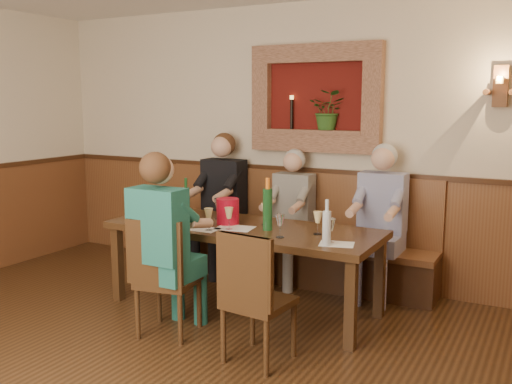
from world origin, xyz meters
TOP-DOWN VIEW (x-y plane):
  - room_shell at (0.00, 0.00)m, footprint 6.04×6.04m
  - wainscoting at (0.00, -0.00)m, footprint 6.02×6.02m
  - wall_niche at (0.24, 2.94)m, footprint 1.36×0.30m
  - wall_sconce at (1.90, 2.93)m, footprint 0.25×0.20m
  - dining_table at (0.00, 1.85)m, footprint 2.40×0.90m
  - bench at (0.00, 2.79)m, footprint 3.00×0.45m
  - chair_near_left at (-0.24, 1.07)m, footprint 0.49×0.49m
  - chair_near_right at (0.60, 0.99)m, footprint 0.46×0.46m
  - person_bench_left at (-0.77, 2.69)m, footprint 0.45×0.55m
  - person_bench_mid at (0.06, 2.69)m, footprint 0.39×0.48m
  - person_bench_right at (0.97, 2.69)m, footprint 0.43×0.52m
  - person_chair_front at (-0.25, 1.07)m, footprint 0.43×0.53m
  - spittoon_bucket at (-0.16, 1.86)m, footprint 0.23×0.23m
  - wine_bottle_green_a at (0.26, 1.81)m, footprint 0.10×0.10m
  - wine_bottle_green_b at (-0.66, 1.94)m, footprint 0.09×0.09m
  - water_bottle at (0.89, 1.55)m, footprint 0.08×0.08m
  - tasting_sheet_a at (-0.82, 1.78)m, footprint 0.32×0.28m
  - tasting_sheet_b at (-0.02, 1.74)m, footprint 0.35×0.27m
  - tasting_sheet_c at (0.94, 1.63)m, footprint 0.30×0.24m
  - tasting_sheet_d at (-0.23, 1.57)m, footprint 0.28×0.21m
  - wine_glass_0 at (-1.01, 1.75)m, footprint 0.08×0.08m
  - wine_glass_1 at (-0.03, 1.67)m, footprint 0.08×0.08m
  - wine_glass_2 at (0.14, 1.99)m, footprint 0.08×0.08m
  - wine_glass_3 at (0.88, 1.65)m, footprint 0.08×0.08m
  - wine_glass_4 at (-0.36, 2.01)m, footprint 0.08×0.08m
  - wine_glass_5 at (0.69, 1.86)m, footprint 0.08×0.08m
  - wine_glass_6 at (0.47, 1.62)m, footprint 0.08×0.08m
  - wine_glass_7 at (-0.76, 1.96)m, footprint 0.08×0.08m
  - wine_glass_8 at (-0.16, 1.55)m, footprint 0.08×0.08m

SIDE VIEW (x-z plane):
  - chair_near_right at x=0.60m, z-range -0.20..0.75m
  - chair_near_left at x=-0.24m, z-range -0.20..0.75m
  - bench at x=0.00m, z-range -0.23..0.88m
  - person_bench_mid at x=0.06m, z-range -0.12..1.23m
  - wainscoting at x=0.00m, z-range 0.01..1.16m
  - person_bench_right at x=0.97m, z-range -0.12..1.32m
  - person_chair_front at x=-0.25m, z-range -0.12..1.33m
  - person_bench_left at x=-0.77m, z-range -0.13..1.37m
  - dining_table at x=0.00m, z-range 0.30..1.05m
  - tasting_sheet_a at x=-0.82m, z-range 0.75..0.75m
  - tasting_sheet_b at x=-0.02m, z-range 0.75..0.75m
  - tasting_sheet_c at x=0.94m, z-range 0.75..0.75m
  - tasting_sheet_d at x=-0.23m, z-range 0.75..0.75m
  - wine_glass_0 at x=-1.01m, z-range 0.75..0.94m
  - wine_glass_1 at x=-0.03m, z-range 0.75..0.94m
  - wine_glass_2 at x=0.14m, z-range 0.75..0.94m
  - wine_glass_3 at x=0.88m, z-range 0.75..0.94m
  - wine_glass_4 at x=-0.36m, z-range 0.75..0.94m
  - wine_glass_5 at x=0.69m, z-range 0.75..0.94m
  - wine_glass_6 at x=0.47m, z-range 0.75..0.94m
  - wine_glass_7 at x=-0.76m, z-range 0.75..0.94m
  - wine_glass_8 at x=-0.16m, z-range 0.75..0.94m
  - spittoon_bucket at x=-0.16m, z-range 0.75..0.98m
  - water_bottle at x=0.89m, z-range 0.72..1.07m
  - wine_bottle_green_b at x=-0.66m, z-range 0.71..1.08m
  - wine_bottle_green_a at x=0.26m, z-range 0.71..1.16m
  - wall_niche at x=0.24m, z-range 1.28..2.34m
  - room_shell at x=0.00m, z-range 0.48..3.30m
  - wall_sconce at x=1.90m, z-range 1.77..2.12m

